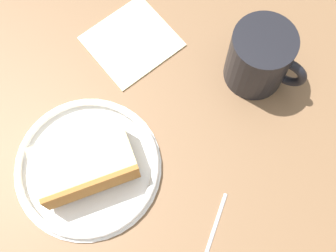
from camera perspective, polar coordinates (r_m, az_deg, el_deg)
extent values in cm
cube|color=brown|center=(59.04, -2.39, -5.60)|extent=(125.70, 125.70, 2.56)
cylinder|color=white|center=(58.29, -10.16, -5.18)|extent=(18.87, 18.87, 0.71)
torus|color=white|center=(57.52, -10.30, -4.99)|extent=(18.27, 18.27, 0.91)
cube|color=#9E662D|center=(57.67, -10.27, -5.02)|extent=(13.27, 9.91, 0.60)
cube|color=#DBC184|center=(55.33, -10.70, -4.39)|extent=(13.27, 9.91, 4.32)
cube|color=#9E662D|center=(54.37, -9.63, -7.76)|extent=(11.38, 4.40, 4.32)
cylinder|color=black|center=(59.48, 11.51, 8.53)|extent=(8.14, 8.14, 9.14)
cylinder|color=black|center=(57.49, 11.95, 9.60)|extent=(7.16, 7.16, 0.40)
torus|color=black|center=(59.36, 14.99, 6.66)|extent=(2.89, 5.27, 5.19)
cylinder|color=silver|center=(56.42, 5.99, -12.78)|extent=(8.00, 4.96, 0.50)
cube|color=beige|center=(64.65, -4.67, 10.76)|extent=(11.46, 10.78, 0.60)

